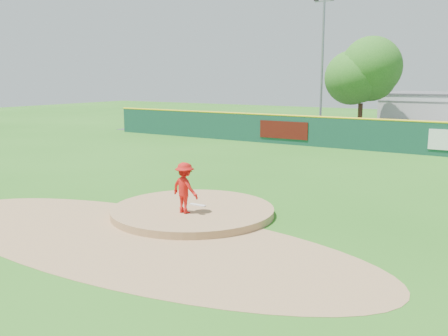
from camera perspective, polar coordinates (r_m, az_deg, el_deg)
The scene contains 11 objects.
ground at distance 17.03m, azimuth -3.59°, elevation -5.34°, with size 120.00×120.00×0.00m, color #286B19.
pitchers_mound at distance 17.03m, azimuth -3.59°, elevation -5.34°, with size 5.50×5.50×0.50m, color #9E774C.
pitching_rubber at distance 17.20m, azimuth -3.02°, elevation -4.24°, with size 0.60×0.15×0.04m, color white.
infield_dirt_arc at distance 14.81m, azimuth -10.43°, elevation -7.91°, with size 15.40×15.40×0.01m, color #9E774C.
parking_lot at distance 41.68m, azimuth 18.61°, elevation 3.50°, with size 44.00×16.00×0.02m, color #38383A.
pitcher at distance 16.15m, azimuth -4.49°, elevation -2.27°, with size 1.07×0.62×1.66m, color red.
fence_banners at distance 32.72m, azimuth 15.73°, elevation 3.66°, with size 14.83×0.04×1.20m.
playground_slide at distance 41.77m, azimuth 1.86°, elevation 4.96°, with size 0.85×2.40×1.33m.
outfield_fence at distance 32.92m, azimuth 14.99°, elevation 3.89°, with size 40.00×0.14×2.07m.
deciduous_tree at distance 40.01m, azimuth 15.48°, elevation 9.93°, with size 5.60×5.60×7.36m.
light_pole_left at distance 43.23m, azimuth 11.18°, elevation 12.10°, with size 1.75×0.25×11.00m.
Camera 1 is at (9.59, -13.30, 4.61)m, focal length 40.00 mm.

